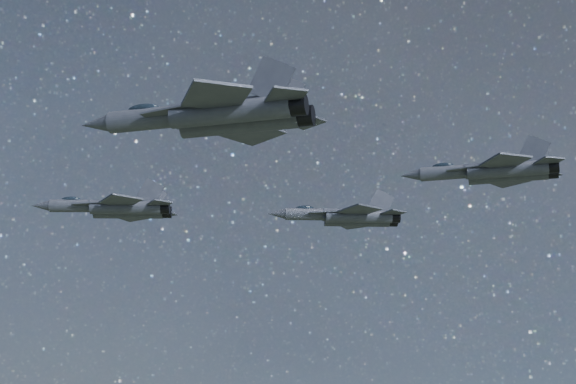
# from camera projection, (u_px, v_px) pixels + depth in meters

# --- Properties ---
(jet_lead) EXTENTS (15.59, 10.51, 3.93)m
(jet_lead) POSITION_uv_depth(u_px,v_px,m) (116.00, 208.00, 93.70)
(jet_lead) COLOR #353842
(jet_left) EXTENTS (16.97, 11.35, 4.30)m
(jet_left) POSITION_uv_depth(u_px,v_px,m) (347.00, 216.00, 108.61)
(jet_left) COLOR #353842
(jet_right) EXTENTS (19.85, 14.13, 5.06)m
(jet_right) POSITION_uv_depth(u_px,v_px,m) (216.00, 115.00, 68.62)
(jet_right) COLOR #353842
(jet_slot) EXTENTS (16.18, 11.50, 4.12)m
(jet_slot) POSITION_uv_depth(u_px,v_px,m) (494.00, 171.00, 87.72)
(jet_slot) COLOR #353842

